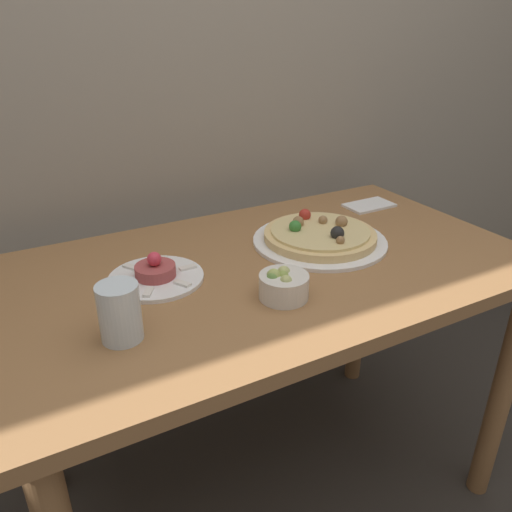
{
  "coord_description": "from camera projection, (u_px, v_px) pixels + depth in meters",
  "views": [
    {
      "loc": [
        -0.56,
        -0.58,
        1.34
      ],
      "look_at": [
        -0.05,
        0.35,
        0.83
      ],
      "focal_mm": 35.0,
      "sensor_mm": 36.0,
      "label": 1
    }
  ],
  "objects": [
    {
      "name": "pizza_plate",
      "position": [
        320.0,
        236.0,
        1.33
      ],
      "size": [
        0.36,
        0.36,
        0.07
      ],
      "color": "white",
      "rests_on": "dining_table"
    },
    {
      "name": "small_bowl",
      "position": [
        283.0,
        285.0,
        1.06
      ],
      "size": [
        0.11,
        0.11,
        0.07
      ],
      "color": "silver",
      "rests_on": "dining_table"
    },
    {
      "name": "drinking_glass",
      "position": [
        120.0,
        312.0,
        0.92
      ],
      "size": [
        0.08,
        0.08,
        0.11
      ],
      "color": "silver",
      "rests_on": "dining_table"
    },
    {
      "name": "dining_table",
      "position": [
        269.0,
        303.0,
        1.28
      ],
      "size": [
        1.29,
        0.74,
        0.79
      ],
      "color": "olive",
      "rests_on": "ground_plane"
    },
    {
      "name": "back_wall",
      "position": [
        184.0,
        33.0,
        1.4
      ],
      "size": [
        8.0,
        0.05,
        2.6
      ],
      "color": "gray",
      "rests_on": "ground_plane"
    },
    {
      "name": "tartare_plate",
      "position": [
        156.0,
        275.0,
        1.14
      ],
      "size": [
        0.22,
        0.22,
        0.07
      ],
      "color": "white",
      "rests_on": "dining_table"
    },
    {
      "name": "napkin",
      "position": [
        369.0,
        205.0,
        1.59
      ],
      "size": [
        0.15,
        0.09,
        0.01
      ],
      "color": "white",
      "rests_on": "dining_table"
    }
  ]
}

